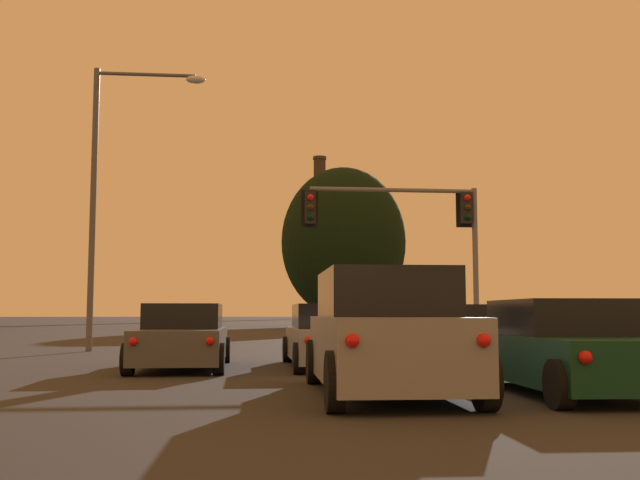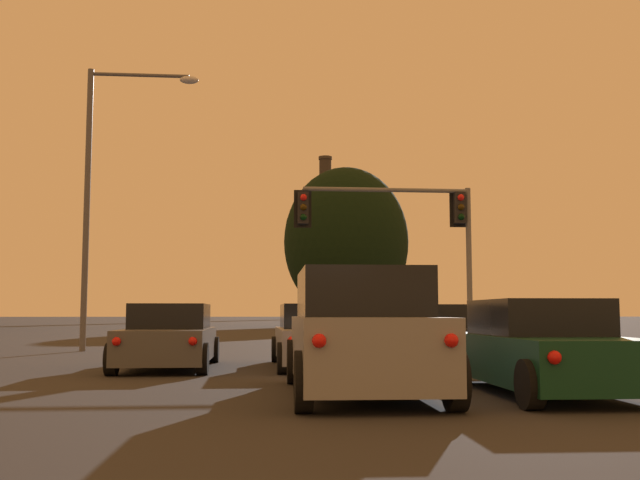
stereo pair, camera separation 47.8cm
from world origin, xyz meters
name	(u,v)px [view 1 (the left image)]	position (x,y,z in m)	size (l,w,h in m)	color
sedan_right_lane_front	(461,336)	(3.51, 17.39, 0.67)	(2.10, 4.75, 1.43)	black
sedan_center_lane_front	(331,337)	(0.21, 16.45, 0.67)	(1.99, 4.71, 1.43)	gray
sedan_left_lane_front	(183,338)	(-3.11, 16.39, 0.67)	(2.03, 4.72, 1.43)	#4C4F54
sedan_right_lane_second	(564,349)	(3.13, 10.56, 0.67)	(2.08, 4.74, 1.43)	#0F3823
suv_center_lane_second	(385,334)	(0.33, 10.54, 0.90)	(2.21, 4.94, 1.86)	gray
traffic_light_overhead_right	(416,225)	(3.85, 23.49, 4.14)	(6.00, 0.50, 5.38)	slate
street_lamp	(111,176)	(-6.17, 24.29, 5.72)	(3.67, 0.36, 9.35)	#56565B
smokestack	(320,255)	(15.81, 173.96, 15.06)	(6.37, 6.37, 38.48)	#2B2722
treeline_far_left	(344,242)	(7.46, 68.60, 7.88)	(11.66, 10.49, 14.96)	black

